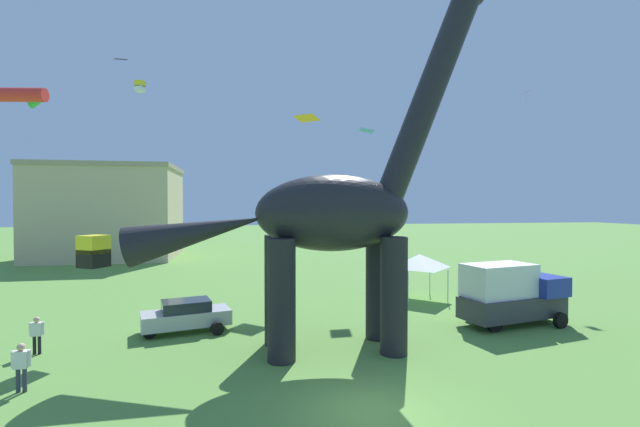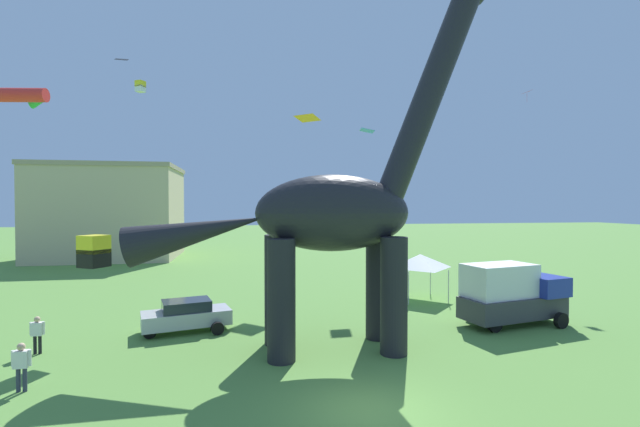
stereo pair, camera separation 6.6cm
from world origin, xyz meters
TOP-DOWN VIEW (x-y plane):
  - ground_plane at (0.00, 0.00)m, footprint 240.00×240.00m
  - dinosaur_sculpture at (-0.02, 5.71)m, footprint 15.70×3.33m
  - parked_sedan_left at (-6.60, 9.52)m, footprint 4.51×2.76m
  - parked_box_truck at (9.98, 7.75)m, footprint 5.91×3.18m
  - person_vendor_side at (-11.15, 3.33)m, footprint 0.62×0.27m
  - person_strolling_adult at (-12.36, 7.25)m, footprint 0.59×0.26m
  - festival_canopy_tent at (7.75, 14.30)m, footprint 3.15×3.15m
  - kite_high_right at (19.33, 19.60)m, footprint 0.54×0.75m
  - kite_mid_right at (-10.26, 7.72)m, footprint 1.35×1.35m
  - kite_far_left at (-11.39, 16.70)m, footprint 0.81×0.59m
  - kite_near_high at (1.07, 20.34)m, footprint 2.18×2.14m
  - kite_high_left at (-14.64, 11.50)m, footprint 2.56×2.29m
  - kite_mid_left at (5.09, 17.77)m, footprint 1.16×1.44m
  - kite_drifting at (-8.92, 10.60)m, footprint 0.53×0.53m
  - background_building_block at (-19.20, 41.62)m, footprint 15.22×12.15m

SIDE VIEW (x-z plane):
  - ground_plane at x=0.00m, z-range 0.00..0.00m
  - parked_sedan_left at x=-6.60m, z-range 0.03..1.58m
  - person_strolling_adult at x=-12.36m, z-range 0.17..1.75m
  - person_vendor_side at x=-11.15m, z-range 0.17..1.83m
  - parked_box_truck at x=9.98m, z-range 0.05..3.25m
  - festival_canopy_tent at x=7.75m, z-range 1.04..4.04m
  - kite_mid_right at x=-10.26m, z-range 3.55..4.95m
  - background_building_block at x=-19.20m, z-range 0.01..10.89m
  - dinosaur_sculpture at x=-0.02m, z-range -2.27..14.14m
  - kite_mid_left at x=5.09m, z-range 11.58..11.80m
  - kite_high_left at x=-14.64m, z-range 11.38..12.11m
  - kite_drifting at x=-8.92m, z-range 12.01..12.56m
  - kite_near_high at x=1.07m, z-range 12.81..13.12m
  - kite_far_left at x=-11.39m, z-range 15.40..15.64m
  - kite_high_right at x=19.33m, z-range 15.14..16.08m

